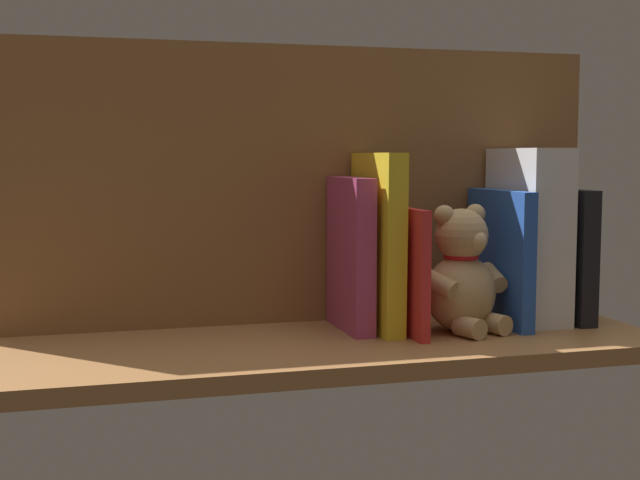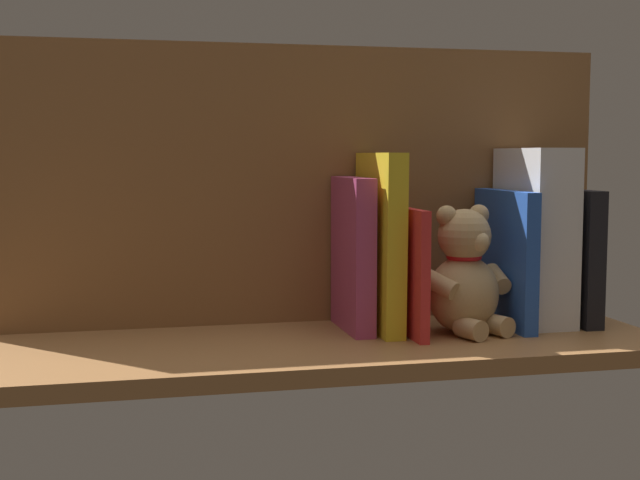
% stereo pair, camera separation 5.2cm
% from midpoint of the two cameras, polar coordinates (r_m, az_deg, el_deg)
% --- Properties ---
extents(ground_plane, '(0.90, 0.31, 0.02)m').
position_cam_midpoint_polar(ground_plane, '(1.14, 1.32, -7.09)').
color(ground_plane, '#9E6B3D').
extents(shelf_back_panel, '(0.90, 0.02, 0.39)m').
position_cam_midpoint_polar(shelf_back_panel, '(1.24, -0.17, 3.64)').
color(shelf_back_panel, brown).
rests_on(shelf_back_panel, ground_plane).
extents(book_0, '(0.03, 0.15, 0.19)m').
position_cam_midpoint_polar(book_0, '(1.30, 17.15, -0.98)').
color(book_0, black).
rests_on(book_0, ground_plane).
extents(dictionary_thick_white, '(0.06, 0.15, 0.25)m').
position_cam_midpoint_polar(dictionary_thick_white, '(1.27, 15.07, 0.25)').
color(dictionary_thick_white, white).
rests_on(dictionary_thick_white, ground_plane).
extents(book_1, '(0.02, 0.17, 0.19)m').
position_cam_midpoint_polar(book_1, '(1.24, 13.22, -1.17)').
color(book_1, blue).
rests_on(book_1, ground_plane).
extents(teddy_bear, '(0.13, 0.13, 0.17)m').
position_cam_midpoint_polar(teddy_bear, '(1.19, 10.69, -2.38)').
color(teddy_bear, tan).
rests_on(teddy_bear, ground_plane).
extents(book_2, '(0.01, 0.18, 0.17)m').
position_cam_midpoint_polar(book_2, '(1.18, 6.70, -1.93)').
color(book_2, red).
rests_on(book_2, ground_plane).
extents(book_3, '(0.03, 0.16, 0.24)m').
position_cam_midpoint_polar(book_3, '(1.18, 5.21, -0.15)').
color(book_3, yellow).
rests_on(book_3, ground_plane).
extents(book_4, '(0.03, 0.14, 0.21)m').
position_cam_midpoint_polar(book_4, '(1.18, 3.42, -0.93)').
color(book_4, '#B23F72').
rests_on(book_4, ground_plane).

